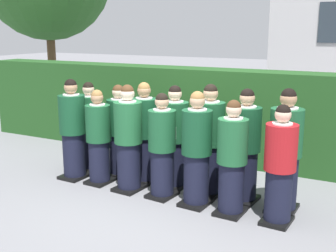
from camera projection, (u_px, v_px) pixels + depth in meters
ground_plane at (161, 197)px, 6.47m from camera, size 60.00×60.00×0.00m
student_front_row_0 at (73, 132)px, 7.14m from camera, size 0.44×0.54×1.69m
student_front_row_1 at (99, 139)px, 6.91m from camera, size 0.40×0.46×1.55m
student_front_row_2 at (128, 141)px, 6.59m from camera, size 0.43×0.54×1.67m
student_front_row_3 at (162, 148)px, 6.32m from camera, size 0.41×0.52×1.58m
student_front_row_4 at (197, 152)px, 6.02m from camera, size 0.43×0.50×1.65m
student_front_row_5 at (232, 161)px, 5.72m from camera, size 0.41×0.47×1.58m
student_in_red_blazer at (280, 168)px, 5.45m from camera, size 0.41×0.51×1.57m
student_rear_row_0 at (90, 129)px, 7.58m from camera, size 0.41×0.51×1.58m
student_rear_row_1 at (119, 133)px, 7.28m from camera, size 0.41×0.51×1.58m
student_rear_row_2 at (145, 135)px, 6.97m from camera, size 0.43×0.49×1.65m
student_rear_row_3 at (175, 139)px, 6.73m from camera, size 0.43×0.52×1.64m
student_rear_row_4 at (209, 143)px, 6.41m from camera, size 0.44×0.50×1.70m
student_rear_row_5 at (245, 149)px, 6.15m from camera, size 0.43×0.54×1.67m
student_rear_row_6 at (285, 154)px, 5.82m from camera, size 0.45×0.54×1.72m
hedge at (215, 115)px, 8.19m from camera, size 10.98×0.70×1.75m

